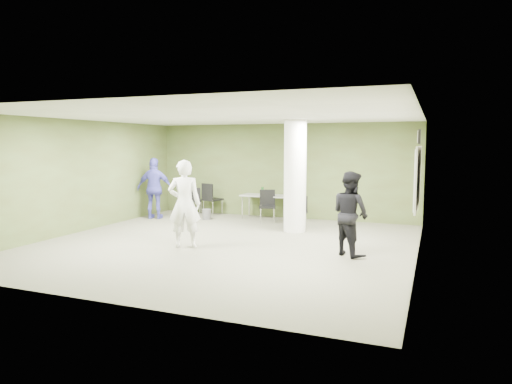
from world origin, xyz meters
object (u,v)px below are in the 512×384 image
at_px(chair_back_left, 195,199).
at_px(man_blue, 155,188).
at_px(folding_table, 267,197).
at_px(man_black, 350,214).
at_px(woman_white, 184,204).

distance_m(chair_back_left, man_blue, 1.43).
xyz_separation_m(folding_table, man_blue, (-3.08, -1.17, 0.24)).
height_order(man_black, man_blue, man_blue).
bearing_deg(folding_table, man_blue, -158.39).
bearing_deg(folding_table, chair_back_left, 179.87).
bearing_deg(man_black, man_blue, 17.64).
bearing_deg(man_black, folding_table, -10.41).
distance_m(folding_table, man_blue, 3.30).
bearing_deg(woman_white, chair_back_left, -88.41).
xyz_separation_m(man_black, man_blue, (-6.14, 2.38, 0.06)).
relative_size(folding_table, man_black, 0.90).
bearing_deg(chair_back_left, man_blue, 40.51).
bearing_deg(woman_white, folding_table, -119.69).
distance_m(chair_back_left, woman_white, 4.70).
bearing_deg(folding_table, woman_white, -93.86).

